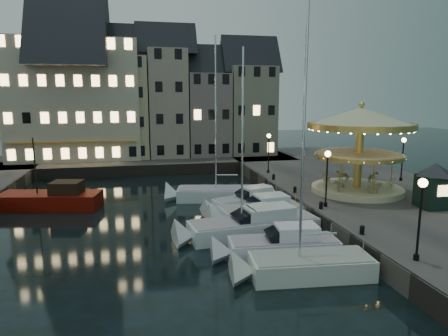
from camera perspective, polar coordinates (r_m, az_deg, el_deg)
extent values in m
plane|color=black|center=(27.72, 1.43, -9.51)|extent=(160.00, 160.00, 0.00)
cube|color=#474442|center=(38.26, 20.11, -3.56)|extent=(16.00, 56.00, 1.30)
cube|color=#474442|center=(54.11, -13.86, 0.68)|extent=(44.00, 12.00, 1.30)
cube|color=#47423A|center=(34.73, 8.81, -4.41)|extent=(0.15, 44.00, 1.30)
cube|color=#47423A|center=(48.17, -11.69, -0.39)|extent=(48.00, 0.15, 1.30)
cylinder|color=black|center=(22.53, 25.76, -11.41)|extent=(0.28, 0.28, 0.30)
cylinder|color=black|center=(21.97, 26.12, -7.14)|extent=(0.12, 0.12, 3.80)
sphere|color=#FFD18C|center=(21.49, 26.55, -1.91)|extent=(0.44, 0.44, 0.44)
cylinder|color=black|center=(30.57, 14.29, -5.09)|extent=(0.28, 0.28, 0.30)
cylinder|color=black|center=(30.17, 14.44, -1.88)|extent=(0.12, 0.12, 3.80)
sphere|color=#FFD18C|center=(29.82, 14.62, 1.97)|extent=(0.44, 0.44, 0.44)
cylinder|color=black|center=(42.77, 6.33, -0.48)|extent=(0.28, 0.28, 0.30)
cylinder|color=black|center=(42.48, 6.37, 1.84)|extent=(0.12, 0.12, 3.80)
sphere|color=#FFD18C|center=(42.23, 6.43, 4.59)|extent=(0.44, 0.44, 0.44)
cylinder|color=black|center=(42.20, 23.94, -1.46)|extent=(0.28, 0.28, 0.30)
cylinder|color=black|center=(41.91, 24.11, 0.89)|extent=(0.12, 0.12, 3.80)
sphere|color=#FFD18C|center=(41.66, 24.32, 3.67)|extent=(0.44, 0.44, 0.44)
cylinder|color=black|center=(25.26, 19.11, -8.49)|extent=(0.28, 0.28, 0.40)
sphere|color=black|center=(25.19, 19.14, -8.02)|extent=(0.30, 0.30, 0.30)
cylinder|color=black|center=(29.87, 13.68, -5.33)|extent=(0.28, 0.28, 0.40)
sphere|color=black|center=(29.81, 13.70, -4.92)|extent=(0.30, 0.30, 0.30)
cylinder|color=black|center=(34.29, 10.09, -3.18)|extent=(0.28, 0.28, 0.40)
sphere|color=black|center=(34.24, 10.10, -2.82)|extent=(0.30, 0.30, 0.30)
cylinder|color=black|center=(39.32, 7.09, -1.37)|extent=(0.28, 0.28, 0.40)
sphere|color=black|center=(39.27, 7.10, -1.06)|extent=(0.30, 0.30, 0.30)
cube|color=gray|center=(57.03, -25.77, 6.66)|extent=(5.00, 8.00, 11.00)
cube|color=tan|center=(55.98, -20.34, 7.50)|extent=(5.60, 8.00, 12.00)
cube|color=tan|center=(55.43, -14.12, 8.33)|extent=(6.20, 8.00, 13.00)
cube|color=gray|center=(55.51, -8.13, 9.05)|extent=(5.00, 8.00, 14.00)
cube|color=slate|center=(56.20, -2.49, 7.62)|extent=(5.60, 8.00, 11.00)
cube|color=gray|center=(57.49, 3.52, 8.17)|extent=(6.20, 8.00, 12.00)
cube|color=beige|center=(55.94, -20.39, 9.04)|extent=(16.00, 9.00, 15.00)
cube|color=silver|center=(22.09, 12.26, -13.82)|extent=(6.52, 2.97, 1.30)
cube|color=gray|center=(21.82, 12.33, -12.21)|extent=(6.19, 2.75, 0.10)
cylinder|color=silver|center=(20.18, 11.23, 2.28)|extent=(0.14, 0.14, 11.08)
cube|color=silver|center=(24.18, 8.47, -11.52)|extent=(6.53, 2.69, 1.30)
cube|color=gray|center=(23.94, 8.51, -10.03)|extent=(6.20, 2.49, 0.10)
cube|color=silver|center=(24.00, 10.32, -8.94)|extent=(2.55, 1.80, 0.80)
cube|color=black|center=(23.70, 7.33, -9.36)|extent=(1.23, 1.58, 0.90)
cube|color=silver|center=(27.56, 4.28, -8.66)|extent=(9.10, 3.63, 1.30)
cube|color=gray|center=(27.35, 4.30, -7.34)|extent=(8.64, 3.37, 0.10)
cube|color=silver|center=(27.64, 6.35, -6.25)|extent=(3.57, 2.34, 0.80)
cube|color=black|center=(27.00, 2.92, -6.83)|extent=(1.64, 1.98, 1.06)
cylinder|color=silver|center=(25.84, 2.66, 5.12)|extent=(0.14, 0.14, 11.93)
cube|color=silver|center=(30.76, 5.42, -6.65)|extent=(6.55, 3.11, 1.30)
cube|color=gray|center=(30.58, 5.45, -5.45)|extent=(6.22, 2.88, 0.10)
cube|color=silver|center=(30.77, 6.76, -4.55)|extent=(2.59, 2.07, 0.80)
cube|color=black|center=(30.29, 4.58, -4.94)|extent=(1.27, 1.81, 0.90)
cube|color=silver|center=(33.30, 3.63, -5.31)|extent=(6.38, 3.59, 1.30)
cube|color=#928D9B|center=(33.12, 3.64, -4.19)|extent=(6.04, 3.35, 0.10)
cube|color=silver|center=(33.39, 4.72, -3.33)|extent=(2.63, 2.08, 0.80)
cube|color=black|center=(32.80, 2.93, -3.74)|extent=(1.40, 1.65, 0.88)
cube|color=silver|center=(36.50, 0.22, -3.89)|extent=(9.07, 4.23, 1.30)
cube|color=gray|center=(36.34, 0.22, -2.87)|extent=(8.60, 3.94, 0.10)
cylinder|color=silver|center=(35.47, -1.20, 6.39)|extent=(0.14, 0.14, 11.76)
cube|color=#6B0C05|center=(36.95, -23.62, -4.44)|extent=(8.71, 4.47, 1.50)
cube|color=black|center=(36.11, -21.57, -2.66)|extent=(2.78, 2.44, 1.11)
cylinder|color=black|center=(36.76, -25.38, 0.06)|extent=(0.12, 0.12, 4.98)
cylinder|color=#C3BB8F|center=(35.86, 18.42, -2.90)|extent=(7.55, 7.55, 0.47)
cylinder|color=gold|center=(35.30, 18.71, 2.10)|extent=(0.66, 0.66, 5.85)
cylinder|color=#C3BB8F|center=(35.31, 18.70, 1.95)|extent=(6.99, 6.99, 0.17)
cylinder|color=gold|center=(35.34, 18.69, 1.68)|extent=(7.25, 7.25, 0.33)
cone|color=#C3BB8F|center=(35.03, 19.00, 7.00)|extent=(8.69, 8.69, 1.51)
cylinder|color=gold|center=(35.08, 18.92, 5.69)|extent=(8.69, 8.69, 0.47)
sphere|color=gold|center=(35.00, 19.09, 8.54)|extent=(0.47, 0.47, 0.47)
imported|color=#C3BB8F|center=(37.68, 21.20, -1.35)|extent=(1.58, 1.14, 0.94)
cube|color=black|center=(32.91, 27.76, -3.00)|extent=(2.14, 2.14, 2.40)
pyramid|color=black|center=(32.53, 28.07, 0.61)|extent=(3.20, 3.20, 0.90)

